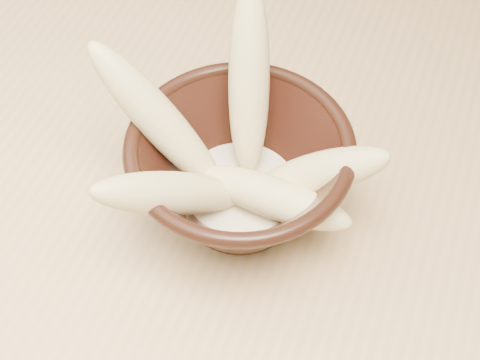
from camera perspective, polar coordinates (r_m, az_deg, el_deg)
name	(u,v)px	position (r m, az deg, el deg)	size (l,w,h in m)	color
table	(285,221)	(0.67, 3.87, -3.47)	(1.20, 0.80, 0.75)	tan
bowl	(240,174)	(0.54, 0.00, 0.53)	(0.18, 0.18, 0.10)	black
milk_puddle	(240,191)	(0.55, 0.00, -0.95)	(0.10, 0.10, 0.01)	beige
banana_upright	(249,82)	(0.53, 0.77, 8.32)	(0.03, 0.03, 0.16)	tan
banana_left	(159,120)	(0.52, -6.92, 5.07)	(0.03, 0.03, 0.16)	tan
banana_right	(320,173)	(0.52, 6.87, 0.63)	(0.03, 0.03, 0.12)	tan
banana_across	(272,197)	(0.52, 2.79, -1.48)	(0.03, 0.03, 0.13)	tan
banana_front	(174,193)	(0.50, -5.65, -1.14)	(0.03, 0.03, 0.15)	tan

